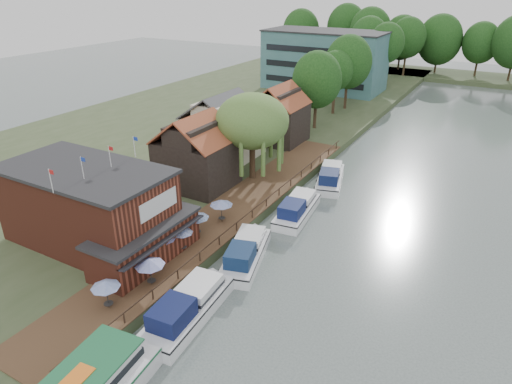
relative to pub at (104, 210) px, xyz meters
The scene contains 26 objects.
ground 14.79m from the pub, ahead, with size 260.00×260.00×0.00m, color #495451.
land_bank 39.61m from the pub, 113.96° to the left, with size 50.00×140.00×1.00m, color #384728.
quay_deck 13.04m from the pub, 61.39° to the left, with size 6.00×50.00×0.10m, color #47301E.
quay_rail 14.76m from the pub, 52.89° to the left, with size 0.20×49.00×1.00m, color black, non-canonical shape.
pub is the anchor object (origin of this frame).
hotel_block 71.49m from the pub, 96.43° to the left, with size 25.40×12.40×12.30m, color #38666B, non-canonical shape.
cottage_a 15.05m from the pub, 93.81° to the left, with size 8.60×7.60×8.50m, color black, non-canonical shape.
cottage_b 25.33m from the pub, 99.09° to the left, with size 9.60×8.60×8.50m, color beige, non-canonical shape.
cottage_c 34.01m from the pub, 90.00° to the left, with size 7.60×7.60×8.50m, color black, non-canonical shape.
willow 20.36m from the pub, 80.07° to the left, with size 8.60×8.60×10.43m, color #476B2D, non-canonical shape.
umbrella_0 9.37m from the pub, 44.36° to the right, with size 2.16×2.16×2.38m, color #1C3C9B, non-canonical shape.
umbrella_1 8.15m from the pub, 19.58° to the right, with size 2.42×2.42×2.38m, color navy, non-canonical shape.
umbrella_2 6.32m from the pub, ahead, with size 2.00×2.00×2.38m, color navy, non-canonical shape.
umbrella_3 7.32m from the pub, 21.92° to the left, with size 2.00×2.00×2.38m, color navy, non-canonical shape.
umbrella_4 8.37m from the pub, 42.88° to the left, with size 2.39×2.39×2.38m, color navy, non-canonical shape.
umbrella_5 11.19m from the pub, 54.01° to the left, with size 2.30×2.30×2.38m, color navy, non-canonical shape.
cruiser_0 12.41m from the pub, 16.20° to the right, with size 3.41×10.53×2.58m, color white, non-canonical shape.
cruiser_1 12.97m from the pub, 25.34° to the left, with size 3.20×9.91×2.40m, color silver, non-canonical shape.
cruiser_2 19.68m from the pub, 52.97° to the left, with size 3.17×9.81×2.38m, color white, non-canonical shape.
cruiser_3 27.97m from the pub, 65.25° to the left, with size 3.19×9.88×2.39m, color silver, non-canonical shape.
bank_tree_0 43.04m from the pub, 87.41° to the left, with size 7.79×7.79×12.26m, color #143811, non-canonical shape.
bank_tree_1 52.79m from the pub, 88.52° to the left, with size 6.05×6.05×11.10m, color #143811, non-canonical shape.
bank_tree_2 57.23m from the pub, 87.93° to the left, with size 8.37×8.37×13.34m, color #143811, non-canonical shape.
bank_tree_3 78.28m from the pub, 87.69° to the left, with size 7.48×7.48×13.93m, color #143811, non-canonical shape.
bank_tree_4 85.54m from the pub, 91.98° to the left, with size 8.74×8.74×14.51m, color #143811, non-canonical shape.
bank_tree_5 95.18m from the pub, 87.68° to the left, with size 8.50×8.50×13.98m, color #143811, non-canonical shape.
Camera 1 is at (15.26, -25.33, 23.19)m, focal length 32.00 mm.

